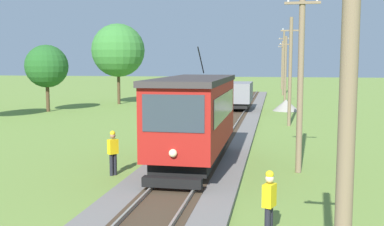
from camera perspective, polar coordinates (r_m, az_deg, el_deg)
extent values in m
cube|color=maroon|center=(18.85, 0.32, -0.11)|extent=(2.50, 8.00, 2.60)
cube|color=#383333|center=(18.74, 0.32, 4.17)|extent=(2.60, 8.32, 0.22)
cube|color=black|center=(19.09, 0.32, -4.83)|extent=(2.10, 7.04, 0.44)
cube|color=#2D3842|center=(14.89, -2.40, -0.06)|extent=(2.10, 0.03, 1.25)
cube|color=#2D3842|center=(18.63, 4.14, 0.92)|extent=(0.02, 6.72, 1.04)
sphere|color=#F4EAB2|center=(15.05, -2.41, -5.07)|extent=(0.28, 0.28, 0.28)
cylinder|color=black|center=(20.30, 1.12, 6.63)|extent=(0.05, 1.67, 1.19)
cube|color=black|center=(15.14, -2.52, -8.70)|extent=(2.00, 0.36, 0.32)
cylinder|color=black|center=(16.94, -1.02, -6.29)|extent=(1.54, 0.80, 0.80)
cylinder|color=black|center=(21.27, 1.38, -3.67)|extent=(1.54, 0.80, 0.80)
cube|color=slate|center=(40.67, 5.79, 2.65)|extent=(2.40, 5.20, 1.70)
cube|color=black|center=(40.76, 5.78, 1.13)|extent=(2.02, 4.78, 0.38)
cylinder|color=black|center=(39.21, 5.59, 0.93)|extent=(1.54, 0.76, 0.76)
cylinder|color=black|center=(42.31, 5.95, 1.33)|extent=(1.54, 0.76, 0.76)
cylinder|color=#7A664C|center=(6.60, 18.87, -2.36)|extent=(0.24, 0.29, 6.97)
cylinder|color=#7A664C|center=(18.63, 13.50, 4.38)|extent=(0.24, 0.53, 7.68)
cube|color=#7A664C|center=(18.76, 13.74, 13.32)|extent=(1.40, 0.10, 0.10)
cylinder|color=silver|center=(18.75, 12.02, 13.67)|extent=(0.08, 0.08, 0.10)
cylinder|color=silver|center=(18.81, 15.47, 13.56)|extent=(0.08, 0.08, 0.10)
cylinder|color=#7A664C|center=(32.08, 12.25, 5.03)|extent=(0.24, 0.40, 7.49)
cube|color=#7A664C|center=(32.14, 12.37, 10.11)|extent=(1.40, 0.10, 0.10)
cylinder|color=silver|center=(32.13, 11.38, 10.31)|extent=(0.08, 0.08, 0.10)
cylinder|color=silver|center=(32.17, 13.37, 10.26)|extent=(0.08, 0.08, 0.10)
cylinder|color=#7A664C|center=(47.93, 11.67, 5.23)|extent=(0.24, 0.26, 7.09)
cube|color=#7A664C|center=(47.96, 11.75, 8.45)|extent=(1.40, 0.10, 0.10)
cylinder|color=silver|center=(47.95, 11.08, 8.59)|extent=(0.08, 0.08, 0.10)
cylinder|color=silver|center=(47.97, 12.41, 8.56)|extent=(0.08, 0.08, 0.10)
cylinder|color=#7A664C|center=(61.48, 11.43, 6.13)|extent=(0.24, 0.63, 8.49)
cube|color=#7A664C|center=(61.55, 11.50, 9.13)|extent=(1.40, 0.10, 0.10)
cylinder|color=silver|center=(61.55, 10.98, 9.24)|extent=(0.08, 0.08, 0.10)
cylinder|color=silver|center=(61.57, 12.02, 9.21)|extent=(0.08, 0.08, 0.10)
cylinder|color=#7A664C|center=(75.23, 11.26, 5.91)|extent=(0.24, 0.63, 7.82)
cube|color=#7A664C|center=(75.27, 11.31, 8.17)|extent=(1.40, 0.10, 0.10)
cylinder|color=silver|center=(75.26, 10.89, 8.26)|extent=(0.08, 0.08, 0.10)
cylinder|color=silver|center=(75.28, 11.74, 8.24)|extent=(0.08, 0.08, 0.10)
cone|color=gray|center=(42.25, 11.74, 0.97)|extent=(2.43, 2.43, 1.04)
cylinder|color=black|center=(11.78, 9.47, -13.62)|extent=(0.15, 0.15, 0.86)
cylinder|color=black|center=(11.92, 9.78, -13.39)|extent=(0.15, 0.15, 0.86)
cube|color=yellow|center=(11.63, 9.69, -10.16)|extent=(0.37, 0.44, 0.58)
sphere|color=beige|center=(11.51, 9.73, -8.11)|extent=(0.22, 0.22, 0.22)
sphere|color=yellow|center=(11.49, 9.74, -7.63)|extent=(0.21, 0.21, 0.21)
cylinder|color=black|center=(18.26, -9.66, -6.38)|extent=(0.15, 0.15, 0.86)
cylinder|color=black|center=(18.18, -10.10, -6.44)|extent=(0.15, 0.15, 0.86)
cube|color=yellow|center=(18.07, -9.92, -4.18)|extent=(0.42, 0.45, 0.58)
sphere|color=#936B51|center=(18.00, -9.95, -2.84)|extent=(0.22, 0.22, 0.22)
sphere|color=yellow|center=(17.98, -9.96, -2.52)|extent=(0.21, 0.21, 0.21)
cylinder|color=#4C3823|center=(48.56, -9.20, 3.22)|extent=(0.32, 0.32, 3.57)
sphere|color=#387A33|center=(48.50, -9.28, 7.79)|extent=(5.56, 5.56, 5.56)
cylinder|color=#4C3823|center=(42.73, -17.69, 1.94)|extent=(0.32, 0.32, 2.65)
sphere|color=#235B23|center=(42.62, -17.82, 5.63)|extent=(3.81, 3.81, 3.81)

